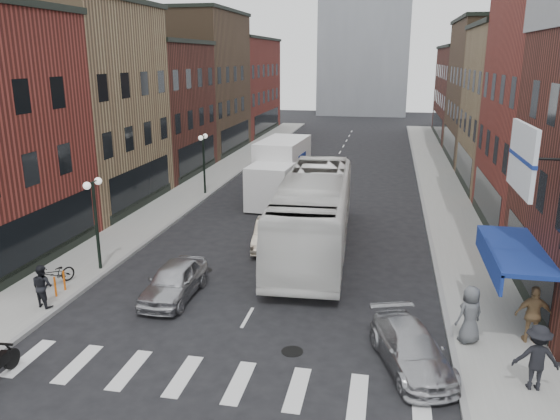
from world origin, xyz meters
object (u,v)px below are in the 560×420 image
at_px(billboard_sign, 525,161).
at_px(sedan_left_near, 174,281).
at_px(box_truck, 280,171).
at_px(streetlamp_near, 95,207).
at_px(curb_car, 411,349).
at_px(ped_right_a, 537,357).
at_px(transit_bus, 314,212).
at_px(streetlamp_far, 204,153).
at_px(parked_bicycle, 55,275).
at_px(ped_right_c, 470,315).
at_px(ped_left_solo, 42,286).
at_px(sedan_left_far, 271,234).
at_px(ped_right_b, 534,315).
at_px(bike_rack, 60,284).

height_order(billboard_sign, sedan_left_near, billboard_sign).
bearing_deg(box_truck, streetlamp_near, -106.05).
height_order(curb_car, ped_right_a, ped_right_a).
height_order(streetlamp_near, transit_bus, streetlamp_near).
relative_size(streetlamp_far, parked_bicycle, 2.31).
xyz_separation_m(ped_right_a, ped_right_c, (-1.45, 2.33, 0.01)).
bearing_deg(ped_right_a, ped_left_solo, -6.96).
bearing_deg(curb_car, ped_left_solo, 156.03).
xyz_separation_m(streetlamp_far, ped_right_c, (14.91, -17.51, -1.81)).
height_order(billboard_sign, ped_right_c, billboard_sign).
height_order(ped_left_solo, ped_right_c, ped_right_c).
xyz_separation_m(streetlamp_far, ped_left_solo, (-0.12, -17.86, -1.96)).
height_order(sedan_left_far, ped_left_solo, ped_left_solo).
bearing_deg(ped_right_c, streetlamp_near, -45.64).
relative_size(streetlamp_far, sedan_left_near, 1.00).
distance_m(billboard_sign, streetlamp_far, 23.92).
xyz_separation_m(ped_left_solo, ped_right_b, (17.01, 0.74, 0.16)).
bearing_deg(sedan_left_near, streetlamp_far, 105.19).
height_order(bike_rack, ped_left_solo, ped_left_solo).
distance_m(sedan_left_near, curb_car, 9.44).
bearing_deg(parked_bicycle, sedan_left_far, 66.18).
bearing_deg(sedan_left_far, streetlamp_near, -150.97).
height_order(bike_rack, box_truck, box_truck).
bearing_deg(transit_bus, sedan_left_near, -126.98).
relative_size(ped_left_solo, ped_right_a, 0.85).
bearing_deg(parked_bicycle, ped_right_c, 18.97).
bearing_deg(ped_right_b, streetlamp_far, -48.80).
relative_size(bike_rack, ped_right_b, 0.42).
xyz_separation_m(streetlamp_near, box_truck, (5.14, 14.12, -1.06)).
xyz_separation_m(billboard_sign, ped_right_a, (0.37, -2.34, -5.03)).
xyz_separation_m(streetlamp_near, bike_rack, (-0.20, -2.70, -2.36)).
relative_size(ped_right_a, ped_right_b, 0.99).
relative_size(parked_bicycle, ped_right_c, 0.93).
height_order(box_truck, sedan_left_far, box_truck).
xyz_separation_m(streetlamp_near, ped_right_a, (16.36, -5.84, -1.81)).
relative_size(transit_bus, sedan_left_far, 3.24).
bearing_deg(ped_right_a, ped_right_c, -58.15).
bearing_deg(streetlamp_near, transit_bus, 28.54).
relative_size(streetlamp_near, sedan_left_near, 1.00).
height_order(streetlamp_far, curb_car, streetlamp_far).
relative_size(sedan_left_far, ped_left_solo, 2.54).
distance_m(billboard_sign, bike_rack, 17.14).
bearing_deg(parked_bicycle, bike_rack, -21.23).
xyz_separation_m(bike_rack, ped_right_c, (15.11, -0.81, 0.55)).
xyz_separation_m(billboard_sign, curb_car, (-2.93, -1.68, -5.52)).
relative_size(billboard_sign, bike_rack, 4.62).
bearing_deg(ped_right_c, ped_right_b, 158.54).
relative_size(billboard_sign, transit_bus, 0.28).
xyz_separation_m(transit_bus, sedan_left_far, (-2.11, -0.13, -1.18)).
xyz_separation_m(transit_bus, curb_car, (4.34, -9.92, -1.24)).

